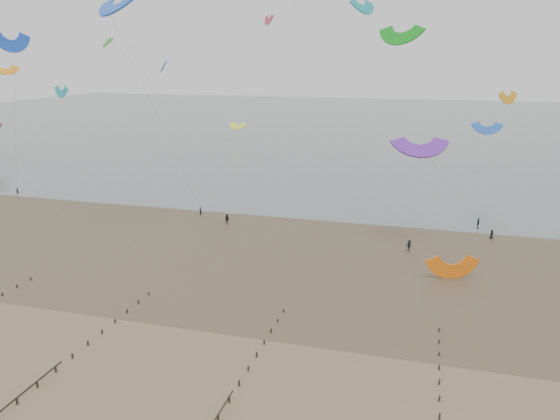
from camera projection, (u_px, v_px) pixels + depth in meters
The scene contains 6 objects.
ground at pixel (215, 359), 55.44m from camera, with size 500.00×500.00×0.00m, color brown.
sea_and_shore at pixel (272, 246), 88.36m from camera, with size 500.00×665.00×0.03m.
kitesurfer_lead at pixel (201, 211), 104.76m from camera, with size 0.60×0.40×1.65m, color black.
kitesurfers at pixel (397, 227), 94.88m from camera, with size 120.25×22.59×1.88m.
grounded_kite at pixel (451, 278), 75.53m from camera, with size 6.31×3.31×4.81m, color orange, non-canonical shape.
kites_airborne at pixel (329, 89), 132.92m from camera, with size 254.83×116.61×40.82m.
Camera 1 is at (19.60, -45.57, 29.77)m, focal length 35.00 mm.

